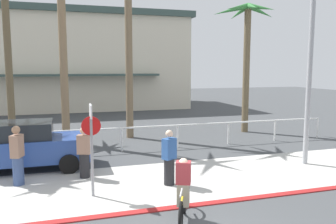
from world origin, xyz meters
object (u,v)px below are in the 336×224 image
pedestrian_0 (84,155)px  pedestrian_2 (169,160)px  stop_sign_bike_lane (91,137)px  streetlight_curb (315,46)px  palm_tree_5 (246,37)px  car_blue_1 (24,145)px  pedestrian_1 (18,158)px  palm_tree_2 (5,18)px  cyclist_yellow_0 (183,191)px

pedestrian_0 → pedestrian_2: 2.81m
stop_sign_bike_lane → streetlight_curb: bearing=5.9°
stop_sign_bike_lane → pedestrian_2: 2.47m
streetlight_curb → stop_sign_bike_lane: bearing=-174.1°
palm_tree_5 → car_blue_1: 12.45m
stop_sign_bike_lane → palm_tree_5: 12.07m
stop_sign_bike_lane → pedestrian_1: 2.73m
palm_tree_2 → palm_tree_5: (12.23, -2.54, -0.84)m
palm_tree_5 → pedestrian_2: 10.66m
streetlight_curb → palm_tree_2: (-11.18, 9.19, 1.77)m
car_blue_1 → pedestrian_0: 2.46m
car_blue_1 → cyclist_yellow_0: (3.96, -5.33, -0.18)m
stop_sign_bike_lane → cyclist_yellow_0: (1.89, -2.10, -0.98)m
palm_tree_2 → car_blue_1: palm_tree_2 is taller
palm_tree_5 → cyclist_yellow_0: bearing=-125.9°
palm_tree_2 → pedestrian_2: (5.70, -9.71, -5.26)m
palm_tree_5 → pedestrian_1: size_ratio=3.82×
streetlight_curb → pedestrian_0: size_ratio=4.51×
pedestrian_0 → streetlight_curb: bearing=-6.7°
pedestrian_2 → pedestrian_0: bearing=149.1°
palm_tree_2 → pedestrian_2: bearing=-59.6°
streetlight_curb → pedestrian_2: (-5.47, -0.51, -3.49)m
car_blue_1 → pedestrian_1: (-0.01, -1.66, -0.02)m
pedestrian_0 → pedestrian_1: pedestrian_1 is taller
streetlight_curb → cyclist_yellow_0: streetlight_curb is taller
palm_tree_5 → cyclist_yellow_0: (-6.92, -9.55, -4.51)m
palm_tree_2 → pedestrian_1: (1.34, -8.42, -5.19)m
pedestrian_0 → stop_sign_bike_lane: bearing=-85.8°
palm_tree_5 → pedestrian_2: palm_tree_5 is taller
car_blue_1 → pedestrian_0: bearing=-37.9°
palm_tree_5 → pedestrian_1: 13.12m
pedestrian_2 → pedestrian_1: bearing=163.5°
cyclist_yellow_0 → palm_tree_5: bearing=54.1°
pedestrian_0 → pedestrian_2: bearing=-30.9°
palm_tree_5 → pedestrian_1: (-10.89, -5.88, -4.35)m
streetlight_curb → palm_tree_5: bearing=81.0°
car_blue_1 → streetlight_curb: bearing=-14.0°
palm_tree_5 → streetlight_curb: bearing=-99.0°
pedestrian_0 → palm_tree_2: bearing=111.7°
pedestrian_0 → pedestrian_1: 1.96m
palm_tree_2 → car_blue_1: 8.62m
stop_sign_bike_lane → pedestrian_0: 1.96m
pedestrian_1 → stop_sign_bike_lane: bearing=-37.2°
palm_tree_5 → palm_tree_2: bearing=168.3°
streetlight_curb → palm_tree_5: streetlight_curb is taller
pedestrian_2 → streetlight_curb: bearing=5.3°
stop_sign_bike_lane → palm_tree_5: bearing=40.2°
car_blue_1 → palm_tree_2: bearing=101.3°
pedestrian_2 → car_blue_1: bearing=145.8°
pedestrian_1 → streetlight_curb: bearing=-4.5°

